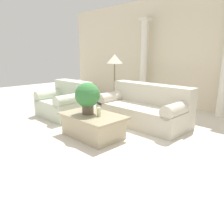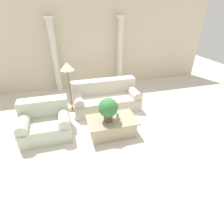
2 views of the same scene
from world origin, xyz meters
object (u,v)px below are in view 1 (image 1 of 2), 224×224
potted_plant (87,96)px  floor_lamp (115,63)px  coffee_table (93,125)px  sofa_long (144,108)px  loveseat (66,102)px

potted_plant → floor_lamp: bearing=117.3°
coffee_table → sofa_long: bearing=82.6°
coffee_table → potted_plant: 0.57m
sofa_long → coffee_table: size_ratio=1.65×
coffee_table → potted_plant: bearing=-164.3°
potted_plant → floor_lamp: (-0.79, 1.54, 0.54)m
sofa_long → potted_plant: (-0.28, -1.41, 0.43)m
coffee_table → floor_lamp: floor_lamp is taller
loveseat → potted_plant: potted_plant is taller
sofa_long → potted_plant: size_ratio=3.40×
coffee_table → floor_lamp: 2.07m
loveseat → potted_plant: bearing=-18.0°
potted_plant → loveseat: bearing=162.0°
floor_lamp → sofa_long: bearing=-6.5°
loveseat → coffee_table: loveseat is taller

